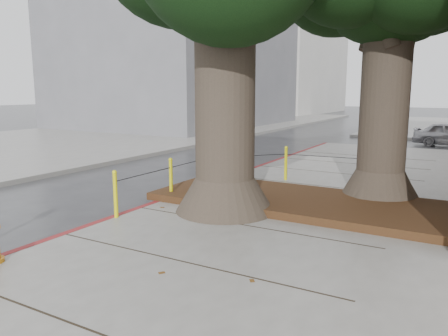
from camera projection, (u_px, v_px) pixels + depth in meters
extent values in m
plane|color=#28282B|center=(155.00, 264.00, 6.63)|extent=(140.00, 140.00, 0.00)
cube|color=slate|center=(60.00, 141.00, 22.00)|extent=(14.00, 60.00, 0.15)
cube|color=maroon|center=(154.00, 205.00, 9.73)|extent=(0.14, 26.00, 0.16)
cube|color=black|center=(300.00, 201.00, 9.49)|extent=(6.40, 2.60, 0.16)
cube|color=slate|center=(180.00, 43.00, 31.72)|extent=(12.00, 16.00, 12.00)
cube|color=silver|center=(278.00, 49.00, 52.10)|extent=(12.00, 18.00, 15.00)
cone|color=#4C3F33|center=(225.00, 194.00, 9.00)|extent=(2.04, 2.04, 0.70)
cylinder|color=#4C3F33|center=(225.00, 94.00, 8.65)|extent=(1.20, 1.20, 4.22)
cone|color=#4C3F33|center=(379.00, 185.00, 9.87)|extent=(1.77, 1.77, 0.70)
cylinder|color=#4C3F33|center=(384.00, 104.00, 9.55)|extent=(1.04, 1.04, 3.84)
cylinder|color=yellow|center=(115.00, 195.00, 8.48)|extent=(0.08, 0.08, 0.90)
sphere|color=yellow|center=(114.00, 172.00, 8.40)|extent=(0.09, 0.09, 0.09)
cylinder|color=yellow|center=(171.00, 179.00, 10.02)|extent=(0.08, 0.08, 0.90)
sphere|color=yellow|center=(171.00, 160.00, 9.94)|extent=(0.09, 0.09, 0.09)
cylinder|color=yellow|center=(212.00, 167.00, 11.56)|extent=(0.08, 0.08, 0.90)
sphere|color=yellow|center=(212.00, 150.00, 11.48)|extent=(0.09, 0.09, 0.09)
cylinder|color=yellow|center=(286.00, 164.00, 12.11)|extent=(0.08, 0.08, 0.90)
sphere|color=yellow|center=(286.00, 148.00, 12.03)|extent=(0.09, 0.09, 0.09)
cylinder|color=yellow|center=(369.00, 170.00, 11.21)|extent=(0.08, 0.08, 0.90)
sphere|color=yellow|center=(370.00, 152.00, 11.13)|extent=(0.09, 0.09, 0.09)
cylinder|color=black|center=(145.00, 174.00, 9.20)|extent=(0.02, 1.80, 0.02)
cylinder|color=black|center=(193.00, 162.00, 10.74)|extent=(0.02, 1.80, 0.02)
cylinder|color=black|center=(250.00, 156.00, 11.79)|extent=(1.51, 1.51, 0.02)
cylinder|color=black|center=(326.00, 157.00, 11.61)|extent=(2.20, 0.22, 0.02)
imported|color=black|center=(207.00, 122.00, 28.47)|extent=(1.91, 4.13, 1.17)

